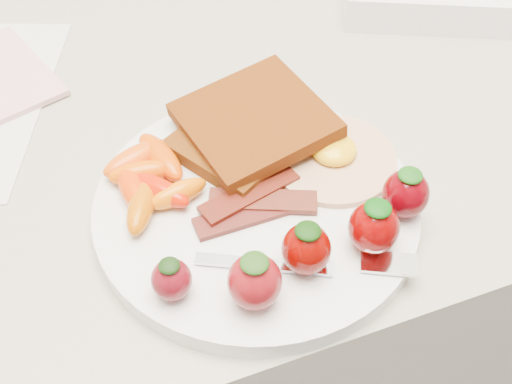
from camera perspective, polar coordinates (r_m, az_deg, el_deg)
name	(u,v)px	position (r m, az deg, el deg)	size (l,w,h in m)	color
counter	(224,326)	(1.00, -2.89, -11.82)	(2.00, 0.60, 0.90)	gray
plate	(256,207)	(0.54, 0.00, -1.36)	(0.27, 0.27, 0.02)	white
toast_lower	(238,143)	(0.57, -1.65, 4.42)	(0.10, 0.10, 0.01)	#401F03
toast_upper	(254,120)	(0.57, -0.16, 6.42)	(0.12, 0.12, 0.01)	#471805
fried_egg	(333,156)	(0.56, 6.85, 3.21)	(0.14, 0.14, 0.02)	beige
bacon_strips	(253,203)	(0.52, -0.23, -0.97)	(0.11, 0.06, 0.01)	#400E11
baby_carrots	(149,179)	(0.54, -9.50, 1.16)	(0.08, 0.12, 0.02)	#E05400
strawberries	(319,241)	(0.48, 5.66, -4.39)	(0.23, 0.08, 0.05)	#620A14
fork	(321,264)	(0.49, 5.81, -6.37)	(0.16, 0.08, 0.00)	silver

